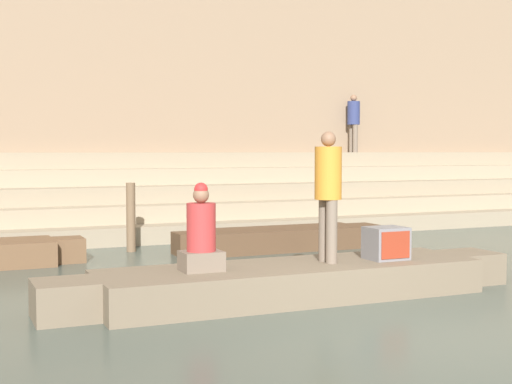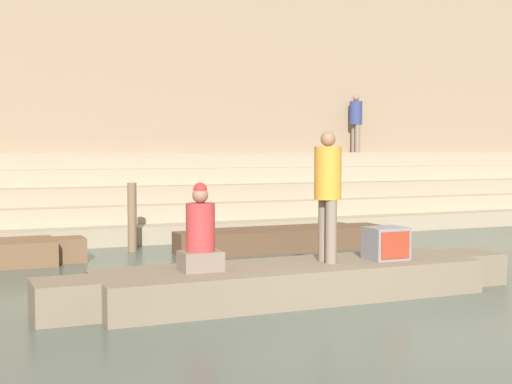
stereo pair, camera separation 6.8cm
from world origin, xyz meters
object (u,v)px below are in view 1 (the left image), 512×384
Objects in this scene: person_standing at (328,187)px; moored_boat_distant at (280,238)px; mooring_post at (131,217)px; person_on_steps at (354,119)px; rowboat_main at (292,280)px; tv_set at (386,243)px; person_rowing at (201,236)px.

person_standing is 0.41× the size of moored_boat_distant.
person_standing is 5.47m from mooring_post.
person_standing is 1.10× the size of person_on_steps.
rowboat_main is 12.47× the size of tv_set.
person_standing is 1.18m from tv_set.
person_standing is at bearing -74.84° from mooring_post.
moored_boat_distant is 2.69× the size of person_on_steps.
tv_set is at bearing -101.86° from moored_boat_distant.
person_on_steps is at bearing 40.03° from moored_boat_distant.
person_standing is at bearing 166.28° from tv_set.
person_rowing is 5.38m from moored_boat_distant.
tv_set is 0.33× the size of person_on_steps.
tv_set is at bearing -66.76° from mooring_post.
moored_boat_distant is 3.23× the size of mooring_post.
person_standing is at bearing 13.80° from person_rowing.
person_rowing reaches higher than tv_set.
person_standing reaches higher than rowboat_main.
person_rowing is 0.26× the size of moored_boat_distant.
person_on_steps is (7.25, 3.63, 2.17)m from mooring_post.
rowboat_main is 4.94× the size of mooring_post.
moored_boat_distant is 6.87m from person_on_steps.
mooring_post reaches higher than tv_set.
mooring_post reaches higher than rowboat_main.
tv_set is (0.87, -0.10, -0.79)m from person_standing.
tv_set is at bearing -4.00° from person_standing.
moored_boat_distant is at bearing 75.07° from person_standing.
person_standing is 1.89m from person_rowing.
mooring_post is at bearing 100.46° from person_rowing.
mooring_post is at bearing 156.69° from moored_boat_distant.
tv_set reaches higher than rowboat_main.
person_rowing is 5.21m from mooring_post.
rowboat_main is 1.43m from person_rowing.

